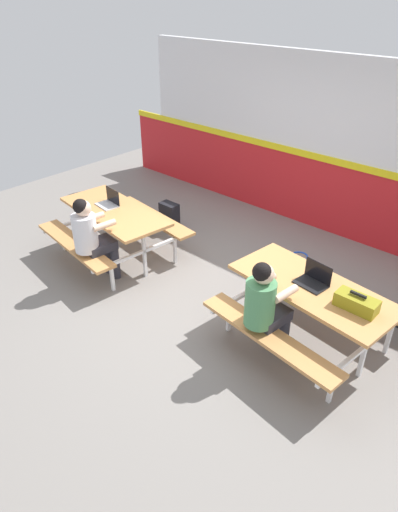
% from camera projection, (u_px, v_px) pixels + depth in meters
% --- Properties ---
extents(ground_plane, '(10.00, 10.00, 0.02)m').
position_uv_depth(ground_plane, '(200.00, 293.00, 5.80)').
color(ground_plane, gray).
extents(accent_backdrop, '(8.00, 0.14, 2.60)m').
position_uv_depth(accent_backdrop, '(318.00, 149.00, 6.83)').
color(accent_backdrop, red).
rests_on(accent_backdrop, ground).
extents(picnic_table_left, '(1.81, 1.73, 0.74)m').
position_uv_depth(picnic_table_left, '(115.00, 221.00, 6.26)').
color(picnic_table_left, tan).
rests_on(picnic_table_left, ground).
extents(picnic_table_right, '(1.81, 1.73, 0.74)m').
position_uv_depth(picnic_table_right, '(311.00, 299.00, 4.71)').
color(picnic_table_right, tan).
rests_on(picnic_table_right, ground).
extents(student_nearer, '(0.39, 0.54, 1.21)m').
position_uv_depth(student_nearer, '(91.00, 234.00, 5.65)').
color(student_nearer, '#2D2D38').
rests_on(student_nearer, ground).
extents(student_further, '(0.39, 0.54, 1.21)m').
position_uv_depth(student_further, '(265.00, 304.00, 4.43)').
color(student_further, '#2D2D38').
rests_on(student_further, ground).
extents(laptop_silver, '(0.34, 0.26, 0.22)m').
position_uv_depth(laptop_silver, '(109.00, 202.00, 6.29)').
color(laptop_silver, silver).
rests_on(laptop_silver, picnic_table_left).
extents(laptop_dark, '(0.34, 0.26, 0.22)m').
position_uv_depth(laptop_dark, '(313.00, 280.00, 4.64)').
color(laptop_dark, black).
rests_on(laptop_dark, picnic_table_right).
extents(toolbox_grey, '(0.40, 0.18, 0.18)m').
position_uv_depth(toolbox_grey, '(357.00, 303.00, 4.27)').
color(toolbox_grey, olive).
rests_on(toolbox_grey, picnic_table_right).
extents(backpack_dark, '(0.30, 0.22, 0.44)m').
position_uv_depth(backpack_dark, '(170.00, 216.00, 7.19)').
color(backpack_dark, black).
rests_on(backpack_dark, ground).
extents(tote_bag_bright, '(0.34, 0.21, 0.43)m').
position_uv_depth(tote_bag_bright, '(298.00, 271.00, 5.87)').
color(tote_bag_bright, '#1E47B2').
rests_on(tote_bag_bright, ground).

